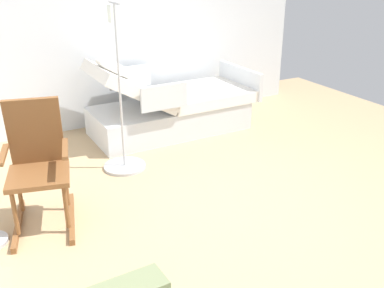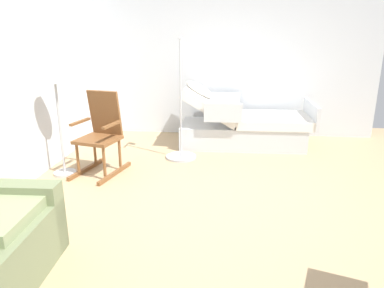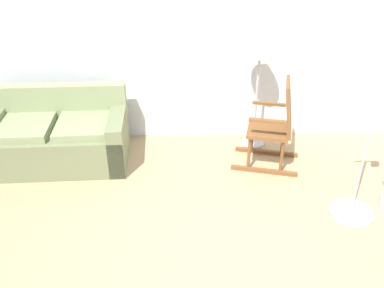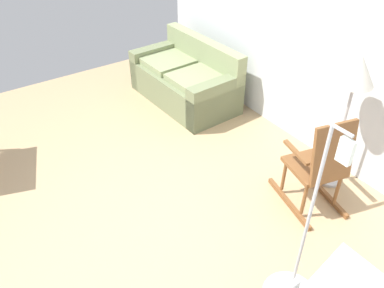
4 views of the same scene
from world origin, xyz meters
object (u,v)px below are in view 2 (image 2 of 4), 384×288
Objects in this scene: floor_lamp at (55,78)px; iv_pole at (181,141)px; hospital_bed at (242,126)px; rocking_chair at (101,134)px.

iv_pole is (0.79, -1.41, -0.98)m from floor_lamp.
hospital_bed is 1.40× the size of floor_lamp.
hospital_bed is 2.31m from rocking_chair.
iv_pole is at bearing -56.19° from rocking_chair.
floor_lamp is (-1.53, 2.30, 0.92)m from hospital_bed.
rocking_chair is (-1.37, 1.84, 0.20)m from hospital_bed.
iv_pole is at bearing 129.63° from hospital_bed.
floor_lamp is (-0.15, 0.46, 0.72)m from rocking_chair.
rocking_chair is 0.71× the size of floor_lamp.
floor_lamp is 1.89m from iv_pole.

